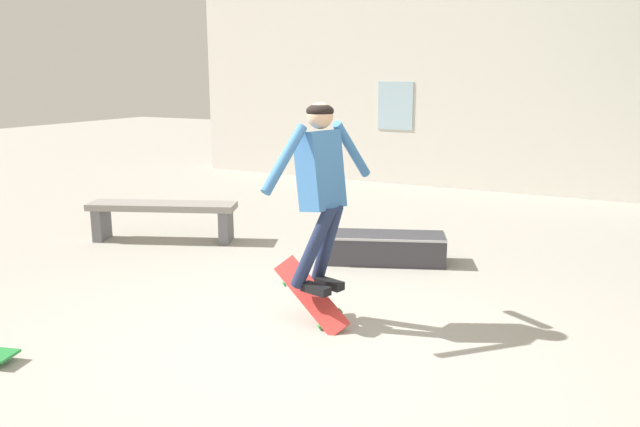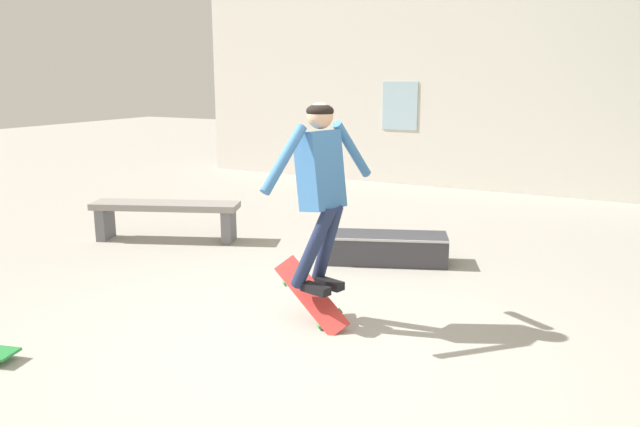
% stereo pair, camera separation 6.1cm
% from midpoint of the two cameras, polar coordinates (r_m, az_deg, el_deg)
% --- Properties ---
extents(ground_plane, '(40.00, 40.00, 0.00)m').
position_cam_midpoint_polar(ground_plane, '(5.10, -1.46, -11.58)').
color(ground_plane, '#A39E93').
extents(building_backdrop, '(13.12, 0.52, 5.54)m').
position_cam_midpoint_polar(building_backdrop, '(11.76, 16.86, 12.88)').
color(building_backdrop, beige).
rests_on(building_backdrop, ground_plane).
extents(park_bench, '(1.88, 1.09, 0.49)m').
position_cam_midpoint_polar(park_bench, '(8.18, -13.72, 0.10)').
color(park_bench, gray).
rests_on(park_bench, ground_plane).
extents(skate_ledge, '(1.45, 0.95, 0.33)m').
position_cam_midpoint_polar(skate_ledge, '(7.10, 6.23, -3.17)').
color(skate_ledge, '#38383D').
rests_on(skate_ledge, ground_plane).
extents(skater, '(0.45, 1.25, 1.55)m').
position_cam_midpoint_polar(skater, '(5.03, 0.36, 3.07)').
color(skater, teal).
extents(skateboard_flipping, '(0.78, 0.38, 0.56)m').
position_cam_midpoint_polar(skateboard_flipping, '(5.35, -0.49, -7.50)').
color(skateboard_flipping, red).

